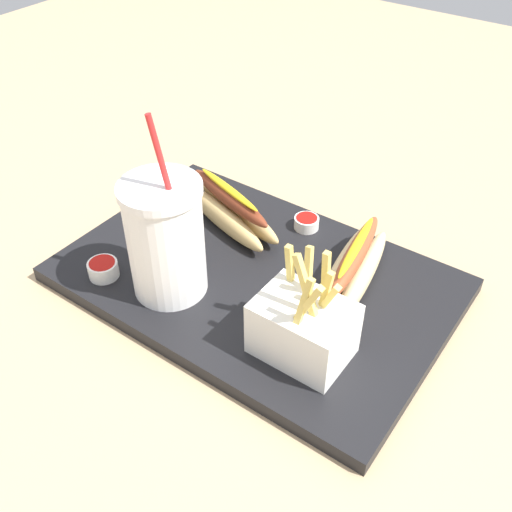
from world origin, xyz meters
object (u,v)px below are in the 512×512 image
Objects in this scene: ketchup_cup_2 at (103,268)px; fries_basket at (303,327)px; soda_cup at (166,239)px; ketchup_cup_1 at (306,222)px; hot_dog_1 at (354,267)px; hot_dog_2 at (229,209)px.

fries_basket is at bearing 8.32° from ketchup_cup_2.
fries_basket is at bearing 1.73° from soda_cup.
ketchup_cup_2 reaches higher than ketchup_cup_1.
fries_basket reaches higher than hot_dog_1.
hot_dog_2 is at bearing 71.33° from ketchup_cup_2.
hot_dog_1 is 0.20m from hot_dog_2.
ketchup_cup_1 is 0.29m from ketchup_cup_2.
ketchup_cup_1 is (0.07, 0.21, -0.07)m from soda_cup.
hot_dog_1 is (-0.01, 0.14, -0.01)m from fries_basket.
soda_cup reaches higher than fries_basket.
hot_dog_2 is (-0.21, 0.14, -0.01)m from fries_basket.
hot_dog_2 reaches higher than hot_dog_1.
hot_dog_2 is (-0.20, 0.01, 0.00)m from hot_dog_1.
ketchup_cup_1 is at bearing 150.32° from hot_dog_1.
hot_dog_1 is 4.98× the size of ketchup_cup_2.
hot_dog_2 is (-0.02, 0.15, -0.05)m from soda_cup.
soda_cup is 6.14× the size of ketchup_cup_2.
hot_dog_1 is at bearing -1.99° from hot_dog_2.
soda_cup is at bearing -141.54° from hot_dog_1.
hot_dog_1 is at bearing -29.68° from ketchup_cup_1.
fries_basket is 3.49× the size of ketchup_cup_2.
ketchup_cup_1 is (0.09, 0.06, -0.01)m from hot_dog_2.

